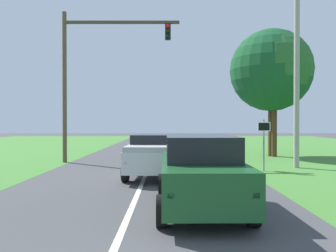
{
  "coord_description": "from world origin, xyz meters",
  "views": [
    {
      "loc": [
        0.99,
        -3.16,
        2.32
      ],
      "look_at": [
        0.98,
        16.31,
        2.11
      ],
      "focal_mm": 36.51,
      "sensor_mm": 36.0,
      "label": 1
    }
  ],
  "objects": [
    {
      "name": "ground_plane",
      "position": [
        0.0,
        9.07,
        0.0
      ],
      "size": [
        120.0,
        120.0,
        0.0
      ],
      "primitive_type": "plane",
      "color": "#424244"
    },
    {
      "name": "extra_tree_1",
      "position": [
        8.15,
        19.83,
        5.93
      ],
      "size": [
        5.02,
        5.02,
        8.45
      ],
      "color": "#4C351E",
      "rests_on": "ground_plane"
    },
    {
      "name": "red_suv_near",
      "position": [
        1.84,
        5.96,
        1.03
      ],
      "size": [
        2.31,
        4.97,
        1.97
      ],
      "color": "#194C23",
      "rests_on": "ground_plane"
    },
    {
      "name": "keep_moving_sign",
      "position": [
        5.52,
        12.96,
        1.58
      ],
      "size": [
        0.6,
        0.09,
        2.46
      ],
      "color": "gray",
      "rests_on": "ground_plane"
    },
    {
      "name": "traffic_light",
      "position": [
        -3.41,
        16.52,
        5.61
      ],
      "size": [
        6.75,
        0.4,
        8.68
      ],
      "color": "brown",
      "rests_on": "ground_plane"
    },
    {
      "name": "pickup_truck_lead",
      "position": [
        0.38,
        11.45,
        0.94
      ],
      "size": [
        2.38,
        5.2,
        1.8
      ],
      "color": "silver",
      "rests_on": "ground_plane"
    },
    {
      "name": "utility_pole_right",
      "position": [
        7.53,
        14.2,
        4.74
      ],
      "size": [
        0.28,
        0.28,
        9.49
      ],
      "primitive_type": "cylinder",
      "color": "#9E998E",
      "rests_on": "ground_plane"
    },
    {
      "name": "oak_tree_right",
      "position": [
        8.01,
        20.13,
        5.85
      ],
      "size": [
        5.57,
        5.57,
        8.65
      ],
      "color": "#4C351E",
      "rests_on": "ground_plane"
    }
  ]
}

